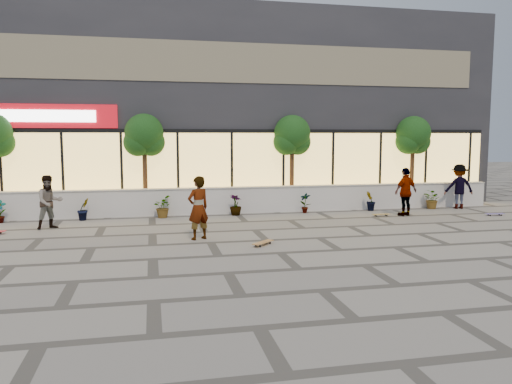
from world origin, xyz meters
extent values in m
plane|color=gray|center=(0.00, 0.00, 0.00)|extent=(80.00, 80.00, 0.00)
cube|color=silver|center=(0.00, 7.00, 0.50)|extent=(22.00, 0.35, 1.00)
cube|color=#B2AFA8|center=(0.00, 7.00, 1.02)|extent=(22.00, 0.42, 0.04)
cube|color=#26272C|center=(0.00, 12.50, 4.25)|extent=(24.00, 9.00, 8.50)
cube|color=#E7BC5C|center=(0.00, 7.98, 1.70)|extent=(23.04, 0.05, 3.00)
cube|color=black|center=(0.00, 7.95, 3.25)|extent=(23.04, 0.08, 0.15)
cube|color=#B70D17|center=(-7.00, 7.93, 3.80)|extent=(5.00, 0.10, 0.90)
cube|color=white|center=(-7.00, 7.86, 3.80)|extent=(3.40, 0.06, 0.45)
cube|color=brown|center=(0.00, 7.98, 6.00)|extent=(21.60, 0.05, 1.60)
imported|color=#163711|center=(-8.50, 6.45, 0.41)|extent=(0.43, 0.29, 0.81)
imported|color=#163711|center=(-5.70, 6.45, 0.41)|extent=(0.57, 0.57, 0.81)
imported|color=#163711|center=(-2.90, 6.45, 0.41)|extent=(0.68, 0.77, 0.81)
imported|color=#163711|center=(-0.10, 6.45, 0.41)|extent=(0.64, 0.64, 0.81)
imported|color=#163711|center=(2.70, 6.45, 0.41)|extent=(0.46, 0.35, 0.81)
imported|color=#163711|center=(5.50, 6.45, 0.41)|extent=(0.55, 0.57, 0.81)
imported|color=#163711|center=(8.30, 6.45, 0.41)|extent=(0.77, 0.84, 0.81)
cylinder|color=#4E2B1C|center=(-3.50, 7.70, 1.62)|extent=(0.18, 0.18, 3.24)
sphere|color=#163711|center=(-3.50, 7.70, 3.17)|extent=(1.50, 1.50, 1.50)
sphere|color=#163711|center=(-3.75, 7.65, 2.81)|extent=(1.10, 1.10, 1.10)
sphere|color=#163711|center=(-3.25, 7.75, 2.81)|extent=(1.10, 1.10, 1.10)
cylinder|color=#4E2B1C|center=(2.50, 7.70, 1.62)|extent=(0.18, 0.18, 3.24)
sphere|color=#163711|center=(2.50, 7.70, 3.17)|extent=(1.50, 1.50, 1.50)
sphere|color=#163711|center=(2.25, 7.65, 2.81)|extent=(1.10, 1.10, 1.10)
sphere|color=#163711|center=(2.75, 7.75, 2.81)|extent=(1.10, 1.10, 1.10)
cylinder|color=#4E2B1C|center=(8.00, 7.70, 1.62)|extent=(0.18, 0.18, 3.24)
sphere|color=#163711|center=(8.00, 7.70, 3.17)|extent=(1.50, 1.50, 1.50)
sphere|color=#163711|center=(7.75, 7.65, 2.81)|extent=(1.10, 1.10, 1.10)
sphere|color=#163711|center=(8.25, 7.75, 2.81)|extent=(1.10, 1.10, 1.10)
imported|color=silver|center=(-1.93, 2.18, 0.94)|extent=(0.81, 0.71, 1.88)
imported|color=tan|center=(-6.55, 4.90, 0.89)|extent=(1.08, 1.00, 1.77)
imported|color=silver|center=(6.24, 4.97, 0.92)|extent=(1.17, 0.78, 1.85)
imported|color=maroon|center=(9.41, 6.30, 0.93)|extent=(1.32, 0.91, 1.87)
cube|color=#9F6A34|center=(-0.24, 0.99, 0.09)|extent=(0.73, 0.71, 0.02)
cylinder|color=black|center=(-0.11, 1.21, 0.03)|extent=(0.06, 0.06, 0.06)
cylinder|color=black|center=(-0.01, 1.11, 0.03)|extent=(0.06, 0.06, 0.06)
cylinder|color=black|center=(-0.47, 0.87, 0.03)|extent=(0.06, 0.06, 0.06)
cylinder|color=black|center=(-0.37, 0.77, 0.03)|extent=(0.06, 0.06, 0.06)
cylinder|color=black|center=(-7.92, 4.32, 0.03)|extent=(0.06, 0.03, 0.06)
cube|color=olive|center=(5.30, 5.07, 0.07)|extent=(0.69, 0.18, 0.02)
cylinder|color=black|center=(5.51, 5.13, 0.02)|extent=(0.05, 0.03, 0.05)
cylinder|color=black|center=(5.51, 5.01, 0.02)|extent=(0.05, 0.03, 0.05)
cylinder|color=black|center=(5.09, 5.13, 0.02)|extent=(0.05, 0.03, 0.05)
cylinder|color=black|center=(5.09, 5.01, 0.02)|extent=(0.05, 0.03, 0.05)
cube|color=#635297|center=(9.63, 4.27, 0.08)|extent=(0.74, 0.26, 0.02)
cylinder|color=black|center=(9.86, 4.32, 0.03)|extent=(0.05, 0.03, 0.05)
cylinder|color=black|center=(9.84, 4.19, 0.03)|extent=(0.05, 0.03, 0.05)
cylinder|color=black|center=(9.41, 4.36, 0.03)|extent=(0.05, 0.03, 0.05)
cylinder|color=black|center=(9.40, 4.23, 0.03)|extent=(0.05, 0.03, 0.05)
camera|label=1|loc=(-3.25, -12.36, 3.03)|focal=35.00mm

